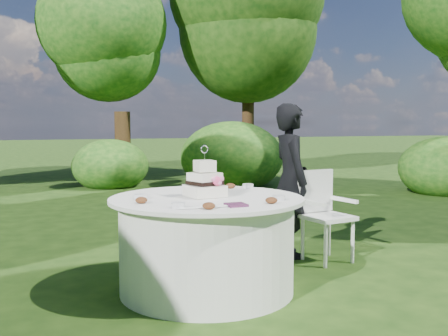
{
  "coord_description": "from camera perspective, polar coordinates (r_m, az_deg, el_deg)",
  "views": [
    {
      "loc": [
        -1.36,
        -3.94,
        1.37
      ],
      "look_at": [
        0.15,
        0.0,
        1.0
      ],
      "focal_mm": 42.0,
      "sensor_mm": 36.0,
      "label": 1
    }
  ],
  "objects": [
    {
      "name": "napkins",
      "position": [
        3.76,
        1.33,
        -4.03
      ],
      "size": [
        0.14,
        0.14,
        0.02
      ],
      "primitive_type": "cube",
      "color": "#4C2040",
      "rests_on": "table"
    },
    {
      "name": "guest",
      "position": [
        5.39,
        7.28,
        -1.33
      ],
      "size": [
        0.45,
        0.61,
        1.56
      ],
      "primitive_type": "imported",
      "rotation": [
        0.0,
        0.0,
        1.43
      ],
      "color": "black",
      "rests_on": "ground"
    },
    {
      "name": "petal_cups",
      "position": [
        4.03,
        -1.1,
        -3.2
      ],
      "size": [
        1.03,
        1.1,
        0.05
      ],
      "color": "#562D16",
      "rests_on": "table"
    },
    {
      "name": "feather_plume",
      "position": [
        3.69,
        -1.63,
        -4.24
      ],
      "size": [
        0.48,
        0.07,
        0.01
      ],
      "primitive_type": "ellipsoid",
      "color": "white",
      "rests_on": "table"
    },
    {
      "name": "ground",
      "position": [
        4.39,
        -1.88,
        -13.19
      ],
      "size": [
        80.0,
        80.0,
        0.0
      ],
      "primitive_type": "plane",
      "color": "#19360E",
      "rests_on": "ground"
    },
    {
      "name": "cake",
      "position": [
        4.21,
        -2.08,
        -1.62
      ],
      "size": [
        0.31,
        0.31,
        0.41
      ],
      "color": "silver",
      "rests_on": "table"
    },
    {
      "name": "table",
      "position": [
        4.28,
        -1.89,
        -8.24
      ],
      "size": [
        1.56,
        1.56,
        0.77
      ],
      "color": "silver",
      "rests_on": "ground"
    },
    {
      "name": "chair",
      "position": [
        5.3,
        10.68,
        -4.33
      ],
      "size": [
        0.49,
        0.48,
        0.89
      ],
      "color": "white",
      "rests_on": "ground"
    },
    {
      "name": "votives",
      "position": [
        4.14,
        -1.17,
        -3.03
      ],
      "size": [
        1.16,
        0.94,
        0.04
      ],
      "color": "silver",
      "rests_on": "table"
    }
  ]
}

